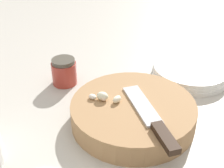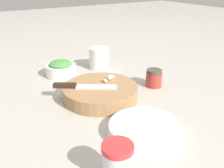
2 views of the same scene
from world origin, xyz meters
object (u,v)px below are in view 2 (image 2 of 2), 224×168
object	(u,v)px
cutting_board	(100,92)
plate_stack	(145,129)
herb_bowl	(61,68)
honey_jar	(154,78)
chef_knife	(81,86)
spice_jar	(117,162)
garlic_cloves	(109,78)
coffee_mug	(99,58)

from	to	relation	value
cutting_board	plate_stack	xyz separation A→B (m)	(0.25, -0.00, -0.01)
herb_bowl	honey_jar	bearing A→B (deg)	41.92
chef_knife	spice_jar	size ratio (longest dim) A/B	2.22
garlic_cloves	honey_jar	xyz separation A→B (m)	(0.05, 0.17, -0.02)
cutting_board	spice_jar	world-z (taller)	spice_jar
plate_stack	honey_jar	size ratio (longest dim) A/B	3.00
chef_knife	honey_jar	bearing A→B (deg)	115.00
cutting_board	spice_jar	size ratio (longest dim) A/B	2.95
cutting_board	spice_jar	bearing A→B (deg)	-24.15
coffee_mug	honey_jar	xyz separation A→B (m)	(0.29, 0.08, -0.01)
cutting_board	coffee_mug	distance (m)	0.31
cutting_board	garlic_cloves	bearing A→B (deg)	118.44
spice_jar	honey_jar	distance (m)	0.50
spice_jar	honey_jar	xyz separation A→B (m)	(-0.33, 0.38, -0.01)
spice_jar	garlic_cloves	bearing A→B (deg)	151.05
plate_stack	honey_jar	world-z (taller)	honey_jar
spice_jar	plate_stack	size ratio (longest dim) A/B	0.44
spice_jar	herb_bowl	bearing A→B (deg)	169.22
plate_stack	cutting_board	bearing A→B (deg)	179.00
cutting_board	honey_jar	bearing A→B (deg)	85.39
cutting_board	spice_jar	distance (m)	0.38
chef_knife	honey_jar	world-z (taller)	honey_jar
chef_knife	herb_bowl	size ratio (longest dim) A/B	1.50
garlic_cloves	coffee_mug	distance (m)	0.26
spice_jar	honey_jar	bearing A→B (deg)	130.74
cutting_board	coffee_mug	size ratio (longest dim) A/B	2.37
herb_bowl	spice_jar	bearing A→B (deg)	-10.78
chef_knife	garlic_cloves	xyz separation A→B (m)	(-0.00, 0.11, 0.00)
herb_bowl	coffee_mug	distance (m)	0.18
cutting_board	herb_bowl	size ratio (longest dim) A/B	2.00
plate_stack	herb_bowl	bearing A→B (deg)	-176.43
garlic_cloves	plate_stack	world-z (taller)	garlic_cloves
chef_knife	herb_bowl	world-z (taller)	herb_bowl
spice_jar	honey_jar	world-z (taller)	spice_jar
herb_bowl	plate_stack	world-z (taller)	herb_bowl
plate_stack	coffee_mug	bearing A→B (deg)	163.72
garlic_cloves	herb_bowl	distance (m)	0.26
cutting_board	chef_knife	bearing A→B (deg)	-111.63
chef_knife	garlic_cloves	distance (m)	0.11
cutting_board	chef_knife	size ratio (longest dim) A/B	1.33
coffee_mug	plate_stack	distance (m)	0.54
herb_bowl	coffee_mug	bearing A→B (deg)	88.43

